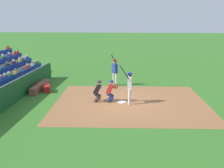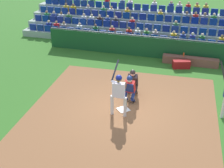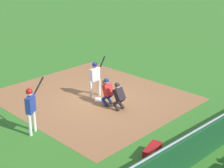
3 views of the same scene
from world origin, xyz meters
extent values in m
plane|color=#316922|center=(0.00, 0.00, 0.00)|extent=(160.00, 160.00, 0.00)
cube|color=brown|center=(0.00, 0.50, 0.00)|extent=(7.88, 8.81, 0.01)
cube|color=white|center=(0.00, 0.00, 0.02)|extent=(0.62, 0.62, 0.02)
cylinder|color=silver|center=(-0.16, 0.45, 0.42)|extent=(0.13, 0.13, 0.84)
cylinder|color=silver|center=(0.36, 0.43, 0.42)|extent=(0.13, 0.13, 0.84)
cube|color=silver|center=(0.10, 0.44, 1.14)|extent=(0.47, 0.23, 0.59)
sphere|color=brown|center=(0.10, 0.44, 1.58)|extent=(0.22, 0.22, 0.22)
sphere|color=navy|center=(0.10, 0.44, 1.64)|extent=(0.24, 0.24, 0.24)
cylinder|color=silver|center=(0.15, 0.41, 1.42)|extent=(0.50, 0.15, 0.14)
cylinder|color=silver|center=(0.34, 0.41, 1.42)|extent=(0.18, 0.15, 0.13)
cylinder|color=#20202C|center=(0.33, 0.14, 1.79)|extent=(0.20, 0.55, 0.74)
sphere|color=black|center=(0.39, 0.38, 1.44)|extent=(0.06, 0.06, 0.06)
cylinder|color=navy|center=(-0.24, -0.64, 0.15)|extent=(0.15, 0.39, 0.34)
cylinder|color=navy|center=(-0.24, -0.64, 0.37)|extent=(0.15, 0.38, 0.33)
cylinder|color=navy|center=(0.08, -0.64, 0.15)|extent=(0.15, 0.39, 0.34)
cylinder|color=navy|center=(0.08, -0.64, 0.37)|extent=(0.15, 0.38, 0.33)
cube|color=red|center=(-0.08, -0.69, 0.74)|extent=(0.43, 0.43, 0.60)
cube|color=navy|center=(-0.08, -0.57, 0.74)|extent=(0.38, 0.22, 0.45)
sphere|color=beige|center=(-0.08, -0.59, 1.10)|extent=(0.22, 0.22, 0.22)
cube|color=black|center=(-0.08, -0.59, 1.10)|extent=(0.20, 0.11, 0.20)
sphere|color=navy|center=(-0.08, -0.59, 1.16)|extent=(0.24, 0.24, 0.24)
cylinder|color=brown|center=(0.04, -0.34, 0.95)|extent=(0.08, 0.30, 0.30)
cylinder|color=red|center=(0.07, -0.52, 0.88)|extent=(0.15, 0.40, 0.22)
cylinder|color=#2A2322|center=(-0.21, -1.38, 0.15)|extent=(0.17, 0.39, 0.34)
cylinder|color=#2A2322|center=(-0.21, -1.38, 0.37)|extent=(0.17, 0.39, 0.33)
cylinder|color=#2A2322|center=(0.11, -1.36, 0.15)|extent=(0.17, 0.39, 0.34)
cylinder|color=#2A2322|center=(0.11, -1.36, 0.37)|extent=(0.17, 0.39, 0.33)
cube|color=black|center=(-0.05, -1.39, 0.72)|extent=(0.45, 0.50, 0.60)
cube|color=#2A2322|center=(-0.06, -1.28, 0.72)|extent=(0.40, 0.29, 0.43)
sphere|color=beige|center=(-0.06, -1.26, 1.07)|extent=(0.22, 0.22, 0.22)
cube|color=black|center=(-0.06, -1.26, 1.07)|extent=(0.21, 0.14, 0.19)
sphere|color=#2A2322|center=(-0.06, -1.26, 1.13)|extent=(0.24, 0.24, 0.24)
cube|color=#164822|center=(0.00, -6.05, 0.58)|extent=(12.36, 0.24, 1.17)
cylinder|color=gray|center=(0.00, -6.05, 1.21)|extent=(12.36, 0.07, 0.07)
cube|color=brown|center=(-2.31, -5.50, 0.22)|extent=(2.96, 0.40, 0.44)
cylinder|color=#D44E1D|center=(-1.93, -5.50, 0.55)|extent=(0.07, 0.07, 0.22)
cube|color=maroon|center=(-1.89, -4.91, 0.21)|extent=(0.97, 0.63, 0.42)
cylinder|color=silver|center=(-3.85, -0.56, 0.45)|extent=(0.18, 0.18, 0.89)
cylinder|color=#292728|center=(-3.60, -0.70, 1.89)|extent=(0.33, 0.40, 0.74)
cube|color=#94A597|center=(0.00, -7.71, 0.21)|extent=(18.10, 0.85, 0.41)
cube|color=navy|center=(-3.90, -7.58, 0.62)|extent=(0.44, 0.10, 0.42)
cube|color=gold|center=(-3.90, -7.81, 0.67)|extent=(0.32, 0.22, 0.52)
sphere|color=brown|center=(-3.90, -7.81, 1.03)|extent=(0.19, 0.19, 0.19)
cube|color=navy|center=(-3.35, -7.58, 0.62)|extent=(0.44, 0.10, 0.42)
cube|color=navy|center=(-2.79, -7.58, 0.62)|extent=(0.44, 0.10, 0.42)
cube|color=#2C6B31|center=(-2.79, -7.81, 0.67)|extent=(0.32, 0.22, 0.52)
sphere|color=beige|center=(-2.79, -7.81, 1.03)|extent=(0.19, 0.19, 0.19)
cube|color=navy|center=(-2.23, -7.58, 0.62)|extent=(0.44, 0.10, 0.42)
cube|color=navy|center=(-2.23, -7.81, 0.67)|extent=(0.32, 0.22, 0.52)
sphere|color=beige|center=(-2.23, -7.81, 1.03)|extent=(0.19, 0.19, 0.19)
cube|color=navy|center=(-1.67, -7.58, 0.62)|extent=(0.44, 0.10, 0.42)
cube|color=navy|center=(-1.67, -7.81, 0.67)|extent=(0.32, 0.22, 0.52)
sphere|color=#9F7160|center=(-1.67, -7.81, 1.03)|extent=(0.19, 0.19, 0.19)
cube|color=navy|center=(-1.12, -7.58, 0.62)|extent=(0.44, 0.10, 0.42)
cube|color=gold|center=(-1.12, -7.81, 0.67)|extent=(0.32, 0.22, 0.52)
sphere|color=tan|center=(-1.12, -7.81, 1.03)|extent=(0.19, 0.19, 0.19)
cube|color=navy|center=(-0.56, -7.58, 0.62)|extent=(0.44, 0.10, 0.42)
cube|color=navy|center=(0.00, -7.58, 0.62)|extent=(0.44, 0.10, 0.42)
cube|color=gray|center=(0.00, -7.81, 0.67)|extent=(0.32, 0.22, 0.52)
sphere|color=beige|center=(0.00, -7.81, 1.03)|extent=(0.19, 0.19, 0.19)
cube|color=navy|center=(0.56, -7.58, 0.62)|extent=(0.44, 0.10, 0.42)
cube|color=#337734|center=(0.56, -7.81, 0.67)|extent=(0.32, 0.22, 0.52)
sphere|color=#D7A384|center=(0.56, -7.81, 1.03)|extent=(0.19, 0.19, 0.19)
cube|color=navy|center=(1.12, -7.58, 0.62)|extent=(0.44, 0.10, 0.42)
cube|color=silver|center=(1.12, -7.81, 0.67)|extent=(0.32, 0.22, 0.52)
sphere|color=beige|center=(1.12, -7.81, 1.03)|extent=(0.19, 0.19, 0.19)
cube|color=navy|center=(1.67, -7.58, 0.62)|extent=(0.44, 0.10, 0.42)
cube|color=red|center=(1.67, -7.81, 0.67)|extent=(0.32, 0.22, 0.52)
sphere|color=brown|center=(1.67, -7.81, 1.03)|extent=(0.19, 0.19, 0.19)
cube|color=navy|center=(2.23, -7.58, 0.62)|extent=(0.44, 0.10, 0.42)
cube|color=navy|center=(2.79, -7.58, 0.62)|extent=(0.44, 0.10, 0.42)
cube|color=red|center=(2.79, -7.81, 0.67)|extent=(0.32, 0.22, 0.52)
sphere|color=tan|center=(2.79, -7.81, 1.03)|extent=(0.19, 0.19, 0.19)
cube|color=navy|center=(3.35, -7.58, 0.62)|extent=(0.44, 0.10, 0.42)
cube|color=navy|center=(3.90, -7.58, 0.62)|extent=(0.44, 0.10, 0.42)
cube|color=#2C703E|center=(3.90, -7.81, 0.67)|extent=(0.32, 0.22, 0.52)
sphere|color=brown|center=(3.90, -7.81, 1.03)|extent=(0.19, 0.19, 0.19)
cube|color=navy|center=(4.46, -7.58, 0.62)|extent=(0.44, 0.10, 0.42)
cube|color=navy|center=(5.02, -7.58, 0.62)|extent=(0.44, 0.10, 0.42)
cube|color=white|center=(5.02, -7.81, 0.67)|extent=(0.32, 0.22, 0.52)
sphere|color=beige|center=(5.02, -7.81, 1.03)|extent=(0.19, 0.19, 0.19)
cube|color=navy|center=(5.58, -7.58, 0.62)|extent=(0.44, 0.10, 0.42)
cube|color=navy|center=(6.13, -7.58, 0.62)|extent=(0.44, 0.10, 0.42)
cube|color=gray|center=(6.13, -7.81, 0.67)|extent=(0.32, 0.22, 0.52)
sphere|color=#A67D5F|center=(6.13, -7.81, 1.03)|extent=(0.19, 0.19, 0.19)
cube|color=navy|center=(6.69, -7.58, 0.62)|extent=(0.44, 0.10, 0.42)
cube|color=red|center=(6.69, -7.81, 0.67)|extent=(0.32, 0.22, 0.52)
sphere|color=#B17A59|center=(6.69, -7.81, 1.03)|extent=(0.19, 0.19, 0.19)
cube|color=navy|center=(7.25, -7.58, 0.62)|extent=(0.44, 0.10, 0.42)
cube|color=navy|center=(7.25, -7.81, 0.67)|extent=(0.32, 0.22, 0.52)
sphere|color=#D5B289|center=(7.25, -7.81, 1.03)|extent=(0.19, 0.19, 0.19)
cube|color=navy|center=(7.81, -7.58, 0.62)|extent=(0.44, 0.10, 0.42)
cube|color=navy|center=(8.37, -7.58, 0.62)|extent=(0.44, 0.10, 0.42)
cube|color=#94A597|center=(0.00, -8.56, 0.41)|extent=(18.10, 0.85, 0.82)
cube|color=navy|center=(-3.90, -8.43, 1.03)|extent=(0.44, 0.10, 0.42)
cube|color=navy|center=(-3.35, -8.43, 1.03)|extent=(0.44, 0.10, 0.42)
cube|color=navy|center=(-2.79, -8.43, 1.03)|extent=(0.44, 0.10, 0.42)
cube|color=navy|center=(-2.23, -8.43, 1.03)|extent=(0.44, 0.10, 0.42)
cube|color=navy|center=(-1.67, -8.43, 1.03)|extent=(0.44, 0.10, 0.42)
cube|color=navy|center=(-1.12, -8.43, 1.03)|extent=(0.44, 0.10, 0.42)
cube|color=#346A41|center=(-1.12, -8.66, 1.08)|extent=(0.32, 0.22, 0.52)
sphere|color=tan|center=(-1.12, -8.66, 1.44)|extent=(0.19, 0.19, 0.19)
cube|color=navy|center=(-0.56, -8.43, 1.03)|extent=(0.44, 0.10, 0.42)
cube|color=navy|center=(0.00, -8.43, 1.03)|extent=(0.44, 0.10, 0.42)
cube|color=navy|center=(0.56, -8.43, 1.03)|extent=(0.44, 0.10, 0.42)
cube|color=navy|center=(1.12, -8.43, 1.03)|extent=(0.44, 0.10, 0.42)
cube|color=navy|center=(1.67, -8.43, 1.03)|extent=(0.44, 0.10, 0.42)
cube|color=red|center=(1.67, -8.66, 1.08)|extent=(0.32, 0.22, 0.52)
sphere|color=beige|center=(1.67, -8.66, 1.44)|extent=(0.19, 0.19, 0.19)
cube|color=navy|center=(2.23, -8.43, 1.03)|extent=(0.44, 0.10, 0.42)
cube|color=navy|center=(2.79, -8.43, 1.03)|extent=(0.44, 0.10, 0.42)
cube|color=#27292F|center=(2.79, -8.66, 1.08)|extent=(0.32, 0.22, 0.52)
sphere|color=tan|center=(2.79, -8.66, 1.44)|extent=(0.19, 0.19, 0.19)
cube|color=navy|center=(3.35, -8.43, 1.03)|extent=(0.44, 0.10, 0.42)
cube|color=navy|center=(3.35, -8.66, 1.08)|extent=(0.32, 0.22, 0.52)
sphere|color=#D3AA88|center=(3.35, -8.66, 1.44)|extent=(0.19, 0.19, 0.19)
cube|color=navy|center=(3.90, -8.43, 1.03)|extent=(0.44, 0.10, 0.42)
cube|color=#2F2022|center=(3.90, -8.66, 1.08)|extent=(0.32, 0.22, 0.52)
sphere|color=beige|center=(3.90, -8.66, 1.44)|extent=(0.19, 0.19, 0.19)
cube|color=navy|center=(4.46, -8.43, 1.03)|extent=(0.44, 0.10, 0.42)
cube|color=silver|center=(4.46, -8.66, 1.08)|extent=(0.32, 0.22, 0.52)
sphere|color=#CCAE8D|center=(4.46, -8.66, 1.44)|extent=(0.19, 0.19, 0.19)
cube|color=navy|center=(5.02, -8.43, 1.03)|extent=(0.44, 0.10, 0.42)
cube|color=silver|center=(5.02, -8.66, 1.08)|extent=(0.32, 0.22, 0.52)
sphere|color=#CBA889|center=(5.02, -8.66, 1.44)|extent=(0.19, 0.19, 0.19)
cube|color=navy|center=(5.58, -8.43, 1.03)|extent=(0.44, 0.10, 0.42)
cube|color=navy|center=(6.13, -8.43, 1.03)|extent=(0.44, 0.10, 0.42)
cube|color=#336938|center=(6.13, -8.66, 1.08)|extent=(0.32, 0.22, 0.52)
sphere|color=#D7A789|center=(6.13, -8.66, 1.44)|extent=(0.19, 0.19, 0.19)
cube|color=navy|center=(6.69, -8.43, 1.03)|extent=(0.44, 0.10, 0.42)
cube|color=white|center=(6.69, -8.66, 1.08)|extent=(0.32, 0.22, 0.52)
sphere|color=brown|center=(6.69, -8.66, 1.44)|extent=(0.19, 0.19, 0.19)
cube|color=navy|center=(7.25, -8.43, 1.03)|extent=(0.44, 0.10, 0.42)
cube|color=navy|center=(7.25, -8.66, 1.08)|extent=(0.32, 0.22, 0.52)
sphere|color=#D0A989|center=(7.25, -8.66, 1.44)|extent=(0.19, 0.19, 0.19)
cube|color=navy|center=(7.81, -8.43, 1.03)|extent=(0.44, 0.10, 0.42)
cube|color=#27793F|center=(7.81, -8.66, 1.08)|extent=(0.32, 0.22, 0.52)
sphere|color=#A07755|center=(7.81, -8.66, 1.44)|extent=(0.19, 0.19, 0.19)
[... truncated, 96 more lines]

